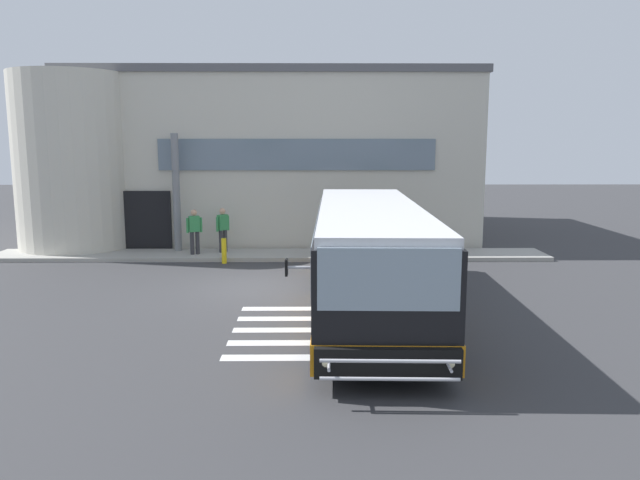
{
  "coord_description": "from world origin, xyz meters",
  "views": [
    {
      "loc": [
        1.68,
        -17.47,
        4.23
      ],
      "look_at": [
        1.83,
        -0.52,
        1.5
      ],
      "focal_mm": 33.78,
      "sensor_mm": 36.0,
      "label": 1
    }
  ],
  "objects_px": {
    "entry_support_column": "(176,193)",
    "safety_bollard_yellow": "(224,251)",
    "passenger_by_doorway": "(223,228)",
    "bus_main_foreground": "(369,259)",
    "passenger_near_column": "(194,229)"
  },
  "relations": [
    {
      "from": "passenger_near_column",
      "to": "passenger_by_doorway",
      "type": "xyz_separation_m",
      "value": [
        0.99,
        0.42,
        0.0
      ]
    },
    {
      "from": "safety_bollard_yellow",
      "to": "entry_support_column",
      "type": "bearing_deg",
      "value": 138.41
    },
    {
      "from": "passenger_by_doorway",
      "to": "safety_bollard_yellow",
      "type": "bearing_deg",
      "value": -80.37
    },
    {
      "from": "bus_main_foreground",
      "to": "entry_support_column",
      "type": "bearing_deg",
      "value": 129.85
    },
    {
      "from": "entry_support_column",
      "to": "safety_bollard_yellow",
      "type": "xyz_separation_m",
      "value": [
        2.03,
        -1.8,
        -1.93
      ]
    },
    {
      "from": "bus_main_foreground",
      "to": "passenger_near_column",
      "type": "bearing_deg",
      "value": 129.25
    },
    {
      "from": "passenger_near_column",
      "to": "safety_bollard_yellow",
      "type": "xyz_separation_m",
      "value": [
        1.23,
        -0.99,
        -0.63
      ]
    },
    {
      "from": "safety_bollard_yellow",
      "to": "bus_main_foreground",
      "type": "bearing_deg",
      "value": -53.16
    },
    {
      "from": "entry_support_column",
      "to": "safety_bollard_yellow",
      "type": "bearing_deg",
      "value": -41.59
    },
    {
      "from": "passenger_near_column",
      "to": "safety_bollard_yellow",
      "type": "height_order",
      "value": "passenger_near_column"
    },
    {
      "from": "entry_support_column",
      "to": "passenger_by_doorway",
      "type": "xyz_separation_m",
      "value": [
        1.79,
        -0.38,
        -1.3
      ]
    },
    {
      "from": "bus_main_foreground",
      "to": "safety_bollard_yellow",
      "type": "xyz_separation_m",
      "value": [
        -4.6,
        6.14,
        -0.88
      ]
    },
    {
      "from": "passenger_by_doorway",
      "to": "safety_bollard_yellow",
      "type": "relative_size",
      "value": 1.86
    },
    {
      "from": "entry_support_column",
      "to": "bus_main_foreground",
      "type": "bearing_deg",
      "value": -50.15
    },
    {
      "from": "passenger_by_doorway",
      "to": "safety_bollard_yellow",
      "type": "height_order",
      "value": "passenger_by_doorway"
    }
  ]
}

